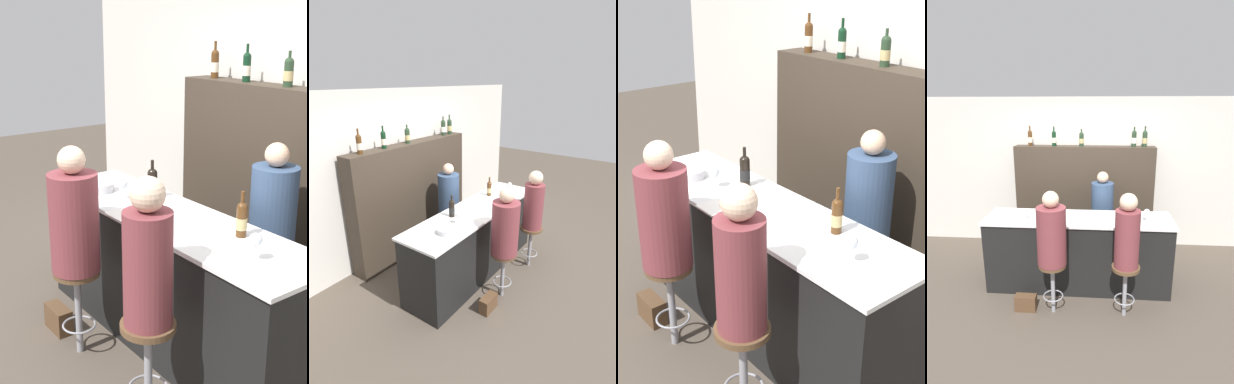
% 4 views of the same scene
% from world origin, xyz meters
% --- Properties ---
extents(ground_plane, '(16.00, 16.00, 0.00)m').
position_xyz_m(ground_plane, '(0.00, 0.00, 0.00)').
color(ground_plane, '#4C4238').
extents(wall_back, '(6.40, 0.05, 2.60)m').
position_xyz_m(wall_back, '(0.00, 1.75, 1.30)').
color(wall_back, beige).
rests_on(wall_back, ground_plane).
extents(bar_counter, '(2.49, 0.66, 1.00)m').
position_xyz_m(bar_counter, '(0.00, 0.31, 0.50)').
color(bar_counter, black).
rests_on(bar_counter, ground_plane).
extents(back_bar_cabinet, '(2.33, 0.28, 1.81)m').
position_xyz_m(back_bar_cabinet, '(0.00, 1.53, 0.90)').
color(back_bar_cabinet, '#382D23').
rests_on(back_bar_cabinet, ground_plane).
extents(wine_bottle_counter_0, '(0.08, 0.08, 0.30)m').
position_xyz_m(wine_bottle_counter_0, '(-0.37, 0.44, 1.13)').
color(wine_bottle_counter_0, black).
rests_on(wine_bottle_counter_0, bar_counter).
extents(wine_bottle_counter_1, '(0.07, 0.07, 0.30)m').
position_xyz_m(wine_bottle_counter_1, '(0.58, 0.44, 1.12)').
color(wine_bottle_counter_1, '#4C2D14').
rests_on(wine_bottle_counter_1, bar_counter).
extents(wine_bottle_backbar_0, '(0.07, 0.07, 0.33)m').
position_xyz_m(wine_bottle_backbar_0, '(-0.91, 1.53, 1.94)').
color(wine_bottle_backbar_0, '#4C2D14').
rests_on(wine_bottle_backbar_0, back_bar_cabinet).
extents(wine_bottle_backbar_1, '(0.07, 0.07, 0.32)m').
position_xyz_m(wine_bottle_backbar_1, '(-0.51, 1.53, 1.93)').
color(wine_bottle_backbar_1, black).
rests_on(wine_bottle_backbar_1, back_bar_cabinet).
extents(wine_bottle_backbar_2, '(0.08, 0.08, 0.28)m').
position_xyz_m(wine_bottle_backbar_2, '(-0.05, 1.53, 1.92)').
color(wine_bottle_backbar_2, '#233823').
rests_on(wine_bottle_backbar_2, back_bar_cabinet).
extents(wine_bottle_backbar_3, '(0.08, 0.08, 0.32)m').
position_xyz_m(wine_bottle_backbar_3, '(0.81, 1.53, 1.94)').
color(wine_bottle_backbar_3, '#233823').
rests_on(wine_bottle_backbar_3, back_bar_cabinet).
extents(wine_bottle_backbar_4, '(0.08, 0.08, 0.33)m').
position_xyz_m(wine_bottle_backbar_4, '(0.98, 1.53, 1.94)').
color(wine_bottle_backbar_4, '#233823').
rests_on(wine_bottle_backbar_4, back_bar_cabinet).
extents(wine_glass_0, '(0.08, 0.08, 0.16)m').
position_xyz_m(wine_glass_0, '(-0.49, 0.24, 1.12)').
color(wine_glass_0, silver).
rests_on(wine_glass_0, bar_counter).
extents(wine_glass_1, '(0.08, 0.08, 0.17)m').
position_xyz_m(wine_glass_1, '(0.88, 0.24, 1.13)').
color(wine_glass_1, silver).
rests_on(wine_glass_1, bar_counter).
extents(metal_bowl, '(0.24, 0.24, 0.07)m').
position_xyz_m(metal_bowl, '(-0.77, 0.20, 1.04)').
color(metal_bowl, '#B7B7BC').
rests_on(metal_bowl, bar_counter).
extents(tasting_menu, '(0.21, 0.30, 0.00)m').
position_xyz_m(tasting_menu, '(-0.20, 0.11, 1.01)').
color(tasting_menu, white).
rests_on(tasting_menu, bar_counter).
extents(bar_stool_left, '(0.33, 0.33, 0.66)m').
position_xyz_m(bar_stool_left, '(-0.26, -0.30, 0.50)').
color(bar_stool_left, gray).
rests_on(bar_stool_left, ground_plane).
extents(guest_seated_left, '(0.34, 0.34, 0.88)m').
position_xyz_m(guest_seated_left, '(-0.26, -0.30, 1.04)').
color(guest_seated_left, brown).
rests_on(guest_seated_left, bar_stool_left).
extents(bar_stool_right, '(0.33, 0.33, 0.66)m').
position_xyz_m(bar_stool_right, '(0.60, -0.30, 0.50)').
color(bar_stool_right, gray).
rests_on(bar_stool_right, ground_plane).
extents(guest_seated_right, '(0.28, 0.28, 0.87)m').
position_xyz_m(guest_seated_right, '(0.60, -0.30, 1.05)').
color(guest_seated_right, brown).
rests_on(guest_seated_right, bar_stool_right).
extents(bartender, '(0.34, 0.34, 1.48)m').
position_xyz_m(bartender, '(0.31, 1.04, 0.68)').
color(bartender, '#334766').
rests_on(bartender, ground_plane).
extents(handbag, '(0.26, 0.12, 0.20)m').
position_xyz_m(handbag, '(-0.60, -0.30, 0.10)').
color(handbag, '#513823').
rests_on(handbag, ground_plane).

